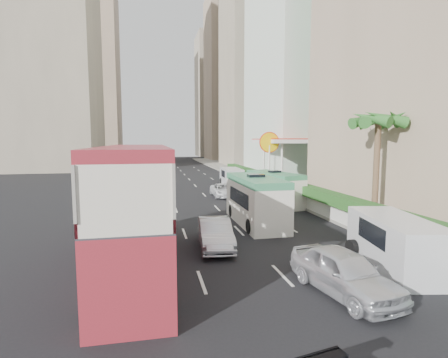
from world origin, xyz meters
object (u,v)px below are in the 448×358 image
object	(u,v)px
car_silver_lane_b	(343,294)
minibus_far	(274,189)
car_silver_lane_a	(215,247)
shell_station	(289,163)
van_asset	(223,196)
palm_tree	(376,173)
minibus_near	(256,200)
double_decker_bus	(136,208)
panel_van_far	(232,177)
panel_van_near	(396,243)

from	to	relation	value
car_silver_lane_b	minibus_far	world-z (taller)	minibus_far
car_silver_lane_a	shell_station	xyz separation A→B (m)	(12.34, 20.91, 2.75)
van_asset	palm_tree	size ratio (longest dim) A/B	0.67
car_silver_lane_a	car_silver_lane_b	bearing A→B (deg)	-56.33
minibus_near	car_silver_lane_a	bearing A→B (deg)	-128.40
minibus_near	shell_station	bearing A→B (deg)	61.06
car_silver_lane_b	shell_station	xyz separation A→B (m)	(8.92, 26.99, 2.75)
palm_tree	car_silver_lane_a	bearing A→B (deg)	-169.31
double_decker_bus	panel_van_far	world-z (taller)	double_decker_bus
minibus_near	panel_van_far	distance (m)	19.16
van_asset	double_decker_bus	bearing A→B (deg)	-112.73
minibus_far	shell_station	world-z (taller)	shell_station
car_silver_lane_b	van_asset	bearing A→B (deg)	79.53
van_asset	minibus_far	bearing A→B (deg)	-57.81
double_decker_bus	shell_station	xyz separation A→B (m)	(16.00, 23.00, 0.22)
panel_van_far	panel_van_near	bearing A→B (deg)	-86.59
car_silver_lane_a	minibus_near	size ratio (longest dim) A/B	0.64
panel_van_far	shell_station	size ratio (longest dim) A/B	0.63
car_silver_lane_a	minibus_near	bearing A→B (deg)	56.45
car_silver_lane_a	palm_tree	size ratio (longest dim) A/B	0.68
car_silver_lane_b	shell_station	distance (m)	28.56
van_asset	minibus_near	bearing A→B (deg)	-91.21
double_decker_bus	van_asset	size ratio (longest dim) A/B	2.55
palm_tree	minibus_far	bearing A→B (deg)	111.36
panel_van_far	shell_station	world-z (taller)	shell_station
car_silver_lane_a	car_silver_lane_b	distance (m)	6.97
minibus_near	palm_tree	bearing A→B (deg)	-20.72
car_silver_lane_b	minibus_far	xyz separation A→B (m)	(3.41, 16.46, 1.34)
panel_van_near	panel_van_far	distance (m)	27.53
car_silver_lane_a	van_asset	xyz separation A→B (m)	(3.58, 15.48, 0.00)
van_asset	panel_van_far	size ratio (longest dim) A/B	0.85
panel_van_far	van_asset	bearing A→B (deg)	-106.36
panel_van_near	car_silver_lane_a	bearing A→B (deg)	159.38
double_decker_bus	minibus_near	distance (m)	9.64
palm_tree	van_asset	bearing A→B (deg)	115.80
car_silver_lane_b	palm_tree	distance (m)	10.97
car_silver_lane_a	panel_van_far	distance (m)	24.16
minibus_far	shell_station	bearing A→B (deg)	50.55
double_decker_bus	car_silver_lane_a	distance (m)	4.91
minibus_near	panel_van_near	bearing A→B (deg)	-68.46
palm_tree	shell_station	bearing A→B (deg)	83.40
minibus_far	palm_tree	xyz separation A→B (m)	(3.31, -8.47, 2.04)
van_asset	car_silver_lane_b	bearing A→B (deg)	-90.76
car_silver_lane_b	shell_station	size ratio (longest dim) A/B	0.57
car_silver_lane_b	panel_van_far	distance (m)	29.56
minibus_far	minibus_near	bearing A→B (deg)	-131.52
car_silver_lane_a	van_asset	world-z (taller)	car_silver_lane_a
car_silver_lane_b	panel_van_near	size ratio (longest dim) A/B	0.87
minibus_near	panel_van_near	world-z (taller)	minibus_near
palm_tree	double_decker_bus	bearing A→B (deg)	-163.84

